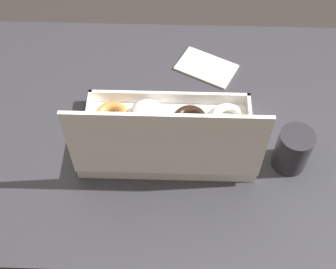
{
  "coord_description": "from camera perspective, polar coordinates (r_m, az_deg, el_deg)",
  "views": [
    {
      "loc": [
        -0.07,
        0.67,
        1.61
      ],
      "look_at": [
        -0.05,
        0.04,
        0.72
      ],
      "focal_mm": 50.0,
      "sensor_mm": 36.0,
      "label": 1
    }
  ],
  "objects": [
    {
      "name": "coffee_mug",
      "position": [
        1.06,
        14.99,
        -1.77
      ],
      "size": [
        0.08,
        0.08,
        0.11
      ],
      "color": "#232328",
      "rests_on": "dining_table"
    },
    {
      "name": "ground_plane",
      "position": [
        1.75,
        -1.69,
        -12.75
      ],
      "size": [
        8.0,
        8.0,
        0.0
      ],
      "primitive_type": "plane",
      "color": "#2D2826"
    },
    {
      "name": "paper_napkin",
      "position": [
        1.25,
        4.7,
        8.15
      ],
      "size": [
        0.17,
        0.15,
        0.01
      ],
      "color": "silver",
      "rests_on": "dining_table"
    },
    {
      "name": "donut_box",
      "position": [
        1.05,
        -0.06,
        -0.2
      ],
      "size": [
        0.39,
        0.23,
        0.24
      ],
      "color": "white",
      "rests_on": "dining_table"
    },
    {
      "name": "dining_table",
      "position": [
        1.21,
        -2.37,
        -1.74
      ],
      "size": [
        1.2,
        0.72,
        0.71
      ],
      "color": "#2D2D33",
      "rests_on": "ground_plane"
    }
  ]
}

